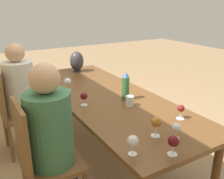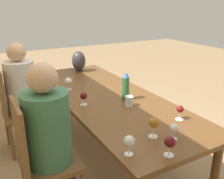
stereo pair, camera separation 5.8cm
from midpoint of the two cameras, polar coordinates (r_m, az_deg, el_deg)
The scene contains 16 objects.
ground_plane at distance 2.98m, azimuth -0.72°, elevation -14.51°, with size 14.00×14.00×0.00m, color #937551.
dining_table at distance 2.66m, azimuth -0.78°, elevation -2.55°, with size 2.51×0.93×0.73m.
water_bottle at distance 2.47m, azimuth 3.78°, elevation 0.69°, with size 0.08×0.08×0.29m.
water_tumbler at distance 2.35m, azimuth 4.66°, elevation -2.70°, with size 0.08×0.08×0.10m.
vase at distance 3.53m, azimuth -7.15°, elevation 6.47°, with size 0.19×0.19×0.29m.
wine_glass_0 at distance 1.84m, azimuth 14.99°, elevation -8.62°, with size 0.07×0.07×0.12m.
wine_glass_1 at distance 2.15m, azimuth 16.03°, elevation -4.47°, with size 0.07×0.07×0.13m.
wine_glass_2 at distance 1.83m, azimuth 10.44°, elevation -7.58°, with size 0.08×0.08×0.15m.
wine_glass_3 at distance 1.62m, azimuth 4.99°, elevation -11.78°, with size 0.07×0.07×0.13m.
wine_glass_4 at distance 2.81m, azimuth -9.36°, elevation 1.81°, with size 0.08×0.08×0.14m.
wine_glass_5 at distance 2.37m, azimuth -5.82°, elevation -1.56°, with size 0.07×0.07×0.12m.
wine_glass_6 at distance 1.65m, azimuth 14.09°, elevation -11.67°, with size 0.07×0.07×0.13m.
chair_near at distance 2.05m, azimuth -15.34°, elevation -14.79°, with size 0.44×0.44×1.00m.
chair_far at distance 3.00m, azimuth -20.53°, elevation -4.06°, with size 0.44×0.44×1.00m.
person_near at distance 1.99m, azimuth -13.16°, elevation -10.61°, with size 0.35×0.35×1.27m.
person_far at distance 2.96m, azimuth -19.15°, elevation -1.09°, with size 0.33×0.33×1.26m.
Camera 2 is at (-2.19, 1.15, 1.66)m, focal length 40.00 mm.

